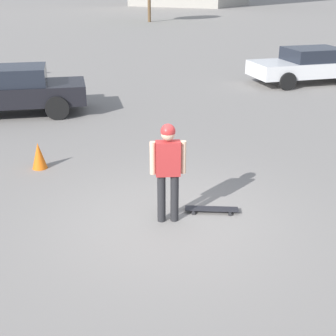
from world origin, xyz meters
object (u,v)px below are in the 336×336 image
skateboard (212,209)px  car_parked_far (310,65)px  car_parked_near (9,90)px  person (168,164)px  traffic_cone (39,156)px

skateboard → car_parked_far: size_ratio=0.20×
car_parked_near → person: bearing=113.4°
traffic_cone → skateboard: bearing=-92.1°
car_parked_near → car_parked_far: size_ratio=0.99×
skateboard → car_parked_near: car_parked_near is taller
skateboard → car_parked_far: (12.24, 1.01, 0.67)m
skateboard → traffic_cone: size_ratio=1.61×
person → car_parked_near: bearing=120.7°
skateboard → car_parked_far: bearing=-109.8°
person → car_parked_near: 8.39m
person → skateboard: size_ratio=1.84×
skateboard → car_parked_near: size_ratio=0.21×
skateboard → car_parked_near: 8.66m
person → skateboard: bearing=16.5°
person → traffic_cone: size_ratio=2.96×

